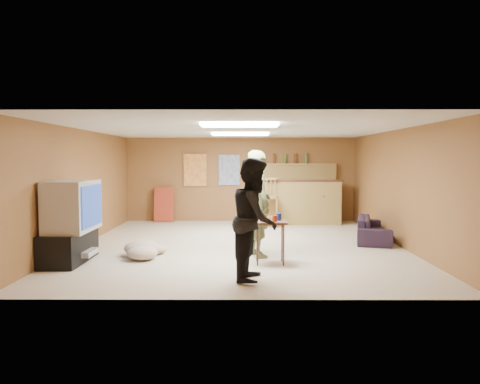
{
  "coord_description": "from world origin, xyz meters",
  "views": [
    {
      "loc": [
        0.04,
        -8.85,
        1.64
      ],
      "look_at": [
        0.0,
        0.2,
        1.0
      ],
      "focal_mm": 35.0,
      "sensor_mm": 36.0,
      "label": 1
    }
  ],
  "objects_px": {
    "sofa": "(374,229)",
    "tray_table": "(270,242)",
    "bar_counter": "(300,202)",
    "tv_body": "(72,206)",
    "person_olive": "(258,204)",
    "person_black": "(255,219)"
  },
  "relations": [
    {
      "from": "person_olive",
      "to": "bar_counter",
      "type": "bearing_deg",
      "value": -33.63
    },
    {
      "from": "bar_counter",
      "to": "tray_table",
      "type": "distance_m",
      "value": 4.67
    },
    {
      "from": "bar_counter",
      "to": "sofa",
      "type": "bearing_deg",
      "value": -64.21
    },
    {
      "from": "bar_counter",
      "to": "tray_table",
      "type": "relative_size",
      "value": 2.99
    },
    {
      "from": "tv_body",
      "to": "tray_table",
      "type": "xyz_separation_m",
      "value": [
        3.13,
        -0.1,
        -0.57
      ]
    },
    {
      "from": "bar_counter",
      "to": "sofa",
      "type": "height_order",
      "value": "bar_counter"
    },
    {
      "from": "tv_body",
      "to": "tray_table",
      "type": "bearing_deg",
      "value": -1.79
    },
    {
      "from": "bar_counter",
      "to": "sofa",
      "type": "xyz_separation_m",
      "value": [
        1.2,
        -2.48,
        -0.31
      ]
    },
    {
      "from": "person_olive",
      "to": "person_black",
      "type": "relative_size",
      "value": 1.08
    },
    {
      "from": "person_black",
      "to": "tray_table",
      "type": "height_order",
      "value": "person_black"
    },
    {
      "from": "bar_counter",
      "to": "person_black",
      "type": "distance_m",
      "value": 5.66
    },
    {
      "from": "tv_body",
      "to": "sofa",
      "type": "relative_size",
      "value": 0.67
    },
    {
      "from": "person_black",
      "to": "tray_table",
      "type": "xyz_separation_m",
      "value": [
        0.27,
        0.96,
        -0.49
      ]
    },
    {
      "from": "tv_body",
      "to": "person_olive",
      "type": "distance_m",
      "value": 3.0
    },
    {
      "from": "person_olive",
      "to": "tv_body",
      "type": "bearing_deg",
      "value": 81.51
    },
    {
      "from": "tv_body",
      "to": "bar_counter",
      "type": "height_order",
      "value": "tv_body"
    },
    {
      "from": "tv_body",
      "to": "bar_counter",
      "type": "xyz_separation_m",
      "value": [
        4.15,
        4.45,
        -0.35
      ]
    },
    {
      "from": "sofa",
      "to": "tray_table",
      "type": "height_order",
      "value": "tray_table"
    },
    {
      "from": "sofa",
      "to": "tray_table",
      "type": "relative_size",
      "value": 2.45
    },
    {
      "from": "tv_body",
      "to": "person_black",
      "type": "bearing_deg",
      "value": -20.29
    },
    {
      "from": "sofa",
      "to": "tray_table",
      "type": "distance_m",
      "value": 3.03
    },
    {
      "from": "person_olive",
      "to": "person_black",
      "type": "height_order",
      "value": "person_olive"
    }
  ]
}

